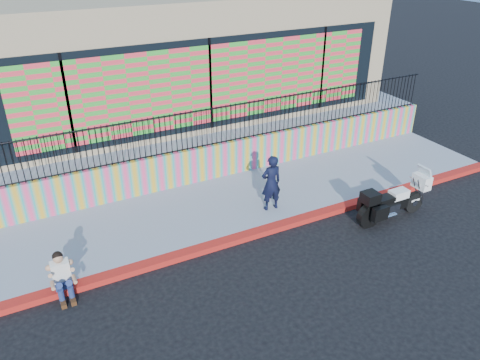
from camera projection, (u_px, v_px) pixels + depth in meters
ground at (277, 229)px, 12.40m from camera, size 90.00×90.00×0.00m
red_curb at (277, 227)px, 12.37m from camera, size 16.00×0.30×0.15m
sidewalk at (248, 199)px, 13.66m from camera, size 16.00×3.00×0.15m
mural_wall at (224, 159)px, 14.63m from camera, size 16.00×0.20×1.10m
metal_fence at (223, 124)px, 14.09m from camera, size 15.80×0.04×1.20m
elevated_platform at (169, 112)px, 18.67m from camera, size 16.00×10.00×1.25m
storefront_building at (166, 47)px, 17.28m from camera, size 14.00×8.06×4.00m
police_motorcycle at (392, 201)px, 12.57m from camera, size 2.22×0.73×1.38m
police_officer at (271, 183)px, 12.68m from camera, size 0.60×0.41×1.61m
seated_man at (63, 280)px, 9.88m from camera, size 0.54×0.71×1.06m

